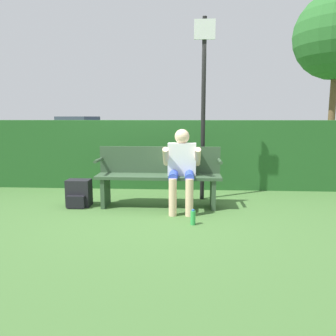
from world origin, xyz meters
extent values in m
plane|color=#426B33|center=(0.00, 0.00, 0.00)|extent=(40.00, 40.00, 0.00)
cube|color=#235623|center=(0.00, 1.47, 0.65)|extent=(12.00, 0.51, 1.31)
cube|color=#334C33|center=(0.00, 0.00, 0.47)|extent=(1.89, 0.44, 0.05)
cube|color=#334C33|center=(0.00, 0.20, 0.70)|extent=(1.89, 0.04, 0.42)
cube|color=#334C33|center=(-0.82, 0.00, 0.23)|extent=(0.06, 0.39, 0.45)
cube|color=#334C33|center=(0.82, 0.00, 0.23)|extent=(0.06, 0.39, 0.45)
cylinder|color=#334C33|center=(-0.92, 0.00, 0.72)|extent=(0.05, 0.39, 0.05)
cylinder|color=#334C33|center=(0.92, 0.00, 0.72)|extent=(0.05, 0.39, 0.05)
cube|color=silver|center=(0.35, 0.04, 0.74)|extent=(0.42, 0.22, 0.48)
sphere|color=beige|center=(0.35, 0.04, 1.08)|extent=(0.22, 0.22, 0.22)
cylinder|color=#2D47B7|center=(0.24, -0.20, 0.53)|extent=(0.13, 0.49, 0.13)
cylinder|color=#2D47B7|center=(0.47, -0.20, 0.53)|extent=(0.13, 0.49, 0.13)
cylinder|color=beige|center=(0.24, -0.45, 0.26)|extent=(0.11, 0.11, 0.53)
cylinder|color=beige|center=(0.47, -0.45, 0.26)|extent=(0.11, 0.11, 0.53)
cylinder|color=beige|center=(0.12, -0.07, 0.79)|extent=(0.09, 0.30, 0.30)
cylinder|color=beige|center=(0.58, -0.07, 0.79)|extent=(0.09, 0.30, 0.30)
cube|color=black|center=(-1.23, -0.02, 0.21)|extent=(0.36, 0.24, 0.41)
cube|color=black|center=(-1.23, -0.18, 0.10)|extent=(0.27, 0.08, 0.19)
cylinder|color=green|center=(0.51, -0.82, 0.09)|extent=(0.07, 0.07, 0.18)
cylinder|color=#2D66B2|center=(0.51, -0.82, 0.19)|extent=(0.04, 0.04, 0.02)
cylinder|color=black|center=(0.68, 0.53, 1.46)|extent=(0.07, 0.07, 2.91)
cube|color=silver|center=(0.68, 0.49, 2.71)|extent=(0.33, 0.02, 0.30)
cube|color=#2D4784|center=(-5.54, 12.70, 0.55)|extent=(4.31, 2.84, 0.70)
cube|color=#333D4C|center=(-5.54, 12.70, 1.15)|extent=(2.28, 1.99, 0.50)
cylinder|color=black|center=(-4.11, 13.06, 0.33)|extent=(0.69, 0.38, 0.67)
cylinder|color=black|center=(-4.61, 11.56, 0.33)|extent=(0.69, 0.38, 0.67)
cylinder|color=black|center=(-6.46, 13.84, 0.33)|extent=(0.69, 0.38, 0.67)
cylinder|color=black|center=(-6.96, 12.35, 0.33)|extent=(0.69, 0.38, 0.67)
cylinder|color=brown|center=(4.87, 5.64, 1.50)|extent=(0.20, 0.20, 3.00)
camera|label=1|loc=(0.44, -4.87, 1.36)|focal=35.00mm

